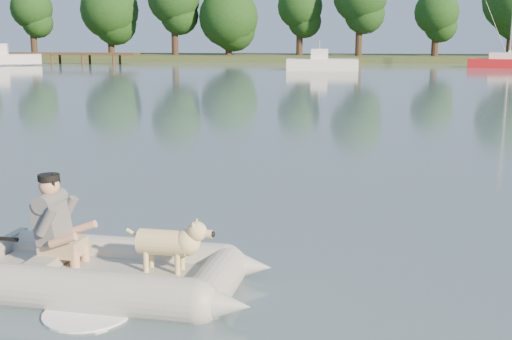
# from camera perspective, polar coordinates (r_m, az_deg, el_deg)

# --- Properties ---
(water) EXTENTS (160.00, 160.00, 0.00)m
(water) POSITION_cam_1_polar(r_m,az_deg,el_deg) (7.66, -5.75, -9.21)
(water) COLOR slate
(water) RESTS_ON ground
(shore_bank) EXTENTS (160.00, 12.00, 0.70)m
(shore_bank) POSITION_cam_1_polar(r_m,az_deg,el_deg) (69.02, 5.91, 9.84)
(shore_bank) COLOR #47512D
(shore_bank) RESTS_ON water
(dock) EXTENTS (18.00, 2.00, 1.04)m
(dock) POSITION_cam_1_polar(r_m,az_deg,el_deg) (65.15, -18.17, 9.43)
(dock) COLOR #4C331E
(dock) RESTS_ON water
(treeline) EXTENTS (84.66, 7.35, 9.27)m
(treeline) POSITION_cam_1_polar(r_m,az_deg,el_deg) (68.19, 10.96, 13.90)
(treeline) COLOR #332316
(treeline) RESTS_ON shore_bank
(dinghy) EXTENTS (4.61, 3.21, 1.34)m
(dinghy) POSITION_cam_1_polar(r_m,az_deg,el_deg) (7.25, -13.02, -5.95)
(dinghy) COLOR #A2A29D
(dinghy) RESTS_ON water
(man) EXTENTS (0.74, 0.65, 1.04)m
(man) POSITION_cam_1_polar(r_m,az_deg,el_deg) (7.54, -17.59, -4.08)
(man) COLOR #5C5B60
(man) RESTS_ON dinghy
(dog) EXTENTS (0.92, 0.39, 0.60)m
(dog) POSITION_cam_1_polar(r_m,az_deg,el_deg) (7.08, -8.21, -6.78)
(dog) COLOR #D1B978
(dog) RESTS_ON dinghy
(cabin_cruiser) EXTENTS (7.80, 5.48, 2.28)m
(cabin_cruiser) POSITION_cam_1_polar(r_m,az_deg,el_deg) (63.38, -21.77, 9.52)
(cabin_cruiser) COLOR white
(cabin_cruiser) RESTS_ON water
(motorboat) EXTENTS (5.79, 2.45, 2.41)m
(motorboat) POSITION_cam_1_polar(r_m,az_deg,el_deg) (50.72, 5.90, 10.04)
(motorboat) COLOR white
(motorboat) RESTS_ON water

